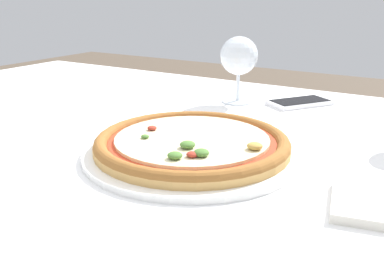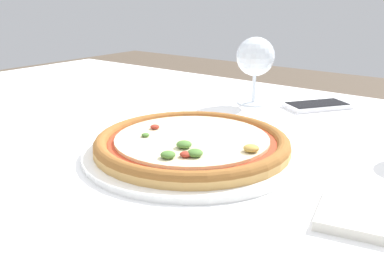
{
  "view_description": "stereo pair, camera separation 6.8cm",
  "coord_description": "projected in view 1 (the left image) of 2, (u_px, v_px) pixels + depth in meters",
  "views": [
    {
      "loc": [
        0.57,
        -0.61,
        1.0
      ],
      "look_at": [
        0.23,
        -0.06,
        0.78
      ],
      "focal_mm": 40.0,
      "sensor_mm": 36.0,
      "label": 1
    },
    {
      "loc": [
        0.62,
        -0.57,
        1.0
      ],
      "look_at": [
        0.23,
        -0.06,
        0.78
      ],
      "focal_mm": 40.0,
      "sensor_mm": 36.0,
      "label": 2
    }
  ],
  "objects": [
    {
      "name": "cell_phone",
      "position": [
        300.0,
        102.0,
        0.99
      ],
      "size": [
        0.14,
        0.16,
        0.01
      ],
      "color": "white",
      "rests_on": "dining_table"
    },
    {
      "name": "wine_glass_far_left",
      "position": [
        239.0,
        57.0,
        0.98
      ],
      "size": [
        0.09,
        0.09,
        0.15
      ],
      "color": "silver",
      "rests_on": "dining_table"
    },
    {
      "name": "pizza_plate",
      "position": [
        192.0,
        145.0,
        0.68
      ],
      "size": [
        0.35,
        0.35,
        0.04
      ],
      "color": "white",
      "rests_on": "dining_table"
    },
    {
      "name": "dining_table",
      "position": [
        113.0,
        160.0,
        0.88
      ],
      "size": [
        1.46,
        1.03,
        0.75
      ],
      "color": "brown",
      "rests_on": "ground_plane"
    }
  ]
}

